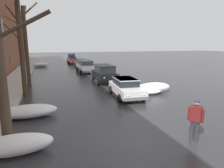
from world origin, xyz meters
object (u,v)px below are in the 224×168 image
object	(u,v)px
fire_hydrant	(27,142)
sedan_green_parked_far_down_block	(81,63)
sedan_white_approaching_near_lane	(126,87)
pedestrian_with_coffee	(196,117)
bare_tree_mid_block	(26,42)
suv_darkblue_at_far_intersection	(71,57)
bare_tree_second_along_sidewalk	(21,46)
suv_grey_parked_kerbside_mid	(85,66)
suv_black_parked_kerbside_close	(104,73)
sedan_maroon_queued_behind_truck	(73,60)

from	to	relation	value
fire_hydrant	sedan_green_parked_far_down_block	bearing A→B (deg)	75.70
sedan_white_approaching_near_lane	pedestrian_with_coffee	world-z (taller)	pedestrian_with_coffee
sedan_white_approaching_near_lane	fire_hydrant	bearing A→B (deg)	-137.58
bare_tree_mid_block	suv_darkblue_at_far_intersection	bearing A→B (deg)	74.05
fire_hydrant	pedestrian_with_coffee	bearing A→B (deg)	-11.89
bare_tree_second_along_sidewalk	bare_tree_mid_block	xyz separation A→B (m)	(0.01, 4.34, 0.33)
bare_tree_second_along_sidewalk	pedestrian_with_coffee	distance (m)	12.84
bare_tree_second_along_sidewalk	fire_hydrant	size ratio (longest dim) A/B	10.31
bare_tree_mid_block	sedan_green_parked_far_down_block	world-z (taller)	bare_tree_mid_block
bare_tree_mid_block	fire_hydrant	bearing A→B (deg)	-86.51
bare_tree_second_along_sidewalk	suv_darkblue_at_far_intersection	bearing A→B (deg)	76.18
sedan_white_approaching_near_lane	suv_darkblue_at_far_intersection	size ratio (longest dim) A/B	0.95
bare_tree_second_along_sidewalk	suv_grey_parked_kerbside_mid	xyz separation A→B (m)	(6.95, 10.79, -2.83)
bare_tree_mid_block	sedan_green_parked_far_down_block	distance (m)	15.68
suv_grey_parked_kerbside_mid	sedan_green_parked_far_down_block	bearing A→B (deg)	84.89
suv_black_parked_kerbside_close	suv_darkblue_at_far_intersection	size ratio (longest dim) A/B	0.99
sedan_white_approaching_near_lane	suv_black_parked_kerbside_close	size ratio (longest dim) A/B	0.95
suv_black_parked_kerbside_close	sedan_white_approaching_near_lane	bearing A→B (deg)	-91.82
bare_tree_second_along_sidewalk	suv_grey_parked_kerbside_mid	size ratio (longest dim) A/B	1.59
suv_darkblue_at_far_intersection	fire_hydrant	world-z (taller)	suv_darkblue_at_far_intersection
bare_tree_mid_block	sedan_maroon_queued_behind_truck	bearing A→B (deg)	71.00
suv_grey_parked_kerbside_mid	pedestrian_with_coffee	size ratio (longest dim) A/B	2.61
sedan_maroon_queued_behind_truck	suv_darkblue_at_far_intersection	xyz separation A→B (m)	(0.55, 6.10, 0.24)
bare_tree_mid_block	sedan_white_approaching_near_lane	world-z (taller)	bare_tree_mid_block
sedan_green_parked_far_down_block	sedan_maroon_queued_behind_truck	world-z (taller)	same
sedan_green_parked_far_down_block	pedestrian_with_coffee	bearing A→B (deg)	-90.55
sedan_white_approaching_near_lane	pedestrian_with_coffee	bearing A→B (deg)	-90.42
sedan_green_parked_far_down_block	pedestrian_with_coffee	xyz separation A→B (m)	(-0.27, -27.84, 0.28)
suv_darkblue_at_far_intersection	pedestrian_with_coffee	bearing A→B (deg)	-90.41
sedan_white_approaching_near_lane	fire_hydrant	xyz separation A→B (m)	(-6.54, -5.97, -0.40)
sedan_white_approaching_near_lane	fire_hydrant	world-z (taller)	sedan_white_approaching_near_lane
sedan_white_approaching_near_lane	suv_grey_parked_kerbside_mid	world-z (taller)	suv_grey_parked_kerbside_mid
suv_black_parked_kerbside_close	sedan_maroon_queued_behind_truck	bearing A→B (deg)	91.36
suv_darkblue_at_far_intersection	fire_hydrant	distance (m)	40.27
suv_black_parked_kerbside_close	sedan_maroon_queued_behind_truck	xyz separation A→B (m)	(-0.51, 21.29, -0.24)
pedestrian_with_coffee	fire_hydrant	xyz separation A→B (m)	(-6.48, 1.37, -0.68)
pedestrian_with_coffee	suv_black_parked_kerbside_close	bearing A→B (deg)	88.93
suv_grey_parked_kerbside_mid	pedestrian_with_coffee	distance (m)	20.98
bare_tree_second_along_sidewalk	suv_darkblue_at_far_intersection	world-z (taller)	bare_tree_second_along_sidewalk
suv_black_parked_kerbside_close	suv_grey_parked_kerbside_mid	bearing A→B (deg)	94.72
bare_tree_mid_block	fire_hydrant	xyz separation A→B (m)	(0.80, -13.16, -3.79)
sedan_white_approaching_near_lane	sedan_maroon_queued_behind_truck	xyz separation A→B (m)	(-0.31, 27.62, -0.00)
bare_tree_mid_block	sedan_maroon_queued_behind_truck	size ratio (longest dim) A/B	1.80
sedan_maroon_queued_behind_truck	pedestrian_with_coffee	world-z (taller)	pedestrian_with_coffee
sedan_maroon_queued_behind_truck	fire_hydrant	size ratio (longest dim) A/B	6.29
bare_tree_mid_block	suv_black_parked_kerbside_close	distance (m)	8.22
sedan_maroon_queued_behind_truck	suv_darkblue_at_far_intersection	bearing A→B (deg)	84.88
bare_tree_second_along_sidewalk	sedan_green_parked_far_down_block	distance (m)	19.45
bare_tree_second_along_sidewalk	suv_black_parked_kerbside_close	bearing A→B (deg)	24.72
bare_tree_mid_block	pedestrian_with_coffee	size ratio (longest dim) A/B	4.55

